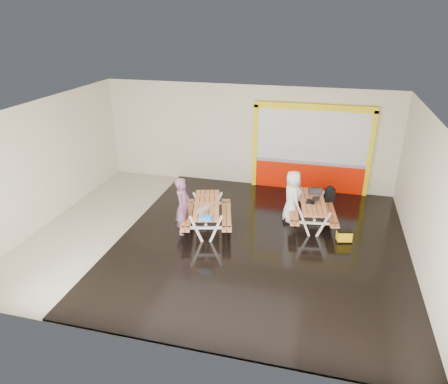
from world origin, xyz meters
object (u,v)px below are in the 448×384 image
(person_left, at_px, (183,207))
(laptop_right, at_px, (312,200))
(blue_pouch, at_px, (206,218))
(person_right, at_px, (292,197))
(picnic_table_left, at_px, (207,210))
(picnic_table_right, at_px, (312,207))
(toolbox, at_px, (315,191))
(dark_case, at_px, (291,219))
(fluke_bag, at_px, (344,236))
(backpack, at_px, (330,194))
(laptop_left, at_px, (203,209))

(person_left, xyz_separation_m, laptop_right, (3.37, 1.31, -0.02))
(blue_pouch, bearing_deg, person_right, 43.86)
(laptop_right, bearing_deg, picnic_table_left, -161.96)
(person_left, bearing_deg, picnic_table_right, -69.76)
(person_right, bearing_deg, toolbox, -78.15)
(toolbox, bearing_deg, picnic_table_right, -93.16)
(dark_case, distance_m, fluke_bag, 1.68)
(blue_pouch, bearing_deg, laptop_right, 34.92)
(picnic_table_left, height_order, person_left, person_left)
(person_left, relative_size, person_right, 1.06)
(person_left, height_order, backpack, person_left)
(backpack, relative_size, dark_case, 1.27)
(toolbox, xyz_separation_m, backpack, (0.43, 0.22, -0.16))
(person_right, bearing_deg, fluke_bag, -145.66)
(picnic_table_left, distance_m, laptop_left, 0.49)
(person_left, distance_m, laptop_right, 3.62)
(laptop_right, distance_m, blue_pouch, 3.15)
(laptop_left, xyz_separation_m, dark_case, (2.23, 1.41, -0.72))
(fluke_bag, bearing_deg, person_left, -172.34)
(person_right, height_order, toolbox, person_right)
(person_left, xyz_separation_m, fluke_bag, (4.29, 0.58, -0.62))
(laptop_left, height_order, laptop_right, laptop_left)
(laptop_right, distance_m, backpack, 0.95)
(laptop_right, relative_size, toolbox, 0.91)
(picnic_table_left, relative_size, dark_case, 5.92)
(person_left, distance_m, blue_pouch, 0.93)
(person_left, bearing_deg, blue_pouch, -124.05)
(picnic_table_left, distance_m, picnic_table_right, 3.00)
(laptop_right, height_order, fluke_bag, laptop_right)
(picnic_table_right, relative_size, laptop_right, 5.60)
(picnic_table_right, xyz_separation_m, blue_pouch, (-2.60, -1.88, 0.25))
(dark_case, bearing_deg, laptop_left, -147.78)
(toolbox, relative_size, fluke_bag, 0.90)
(picnic_table_right, distance_m, dark_case, 0.74)
(fluke_bag, bearing_deg, backpack, 106.28)
(person_right, height_order, laptop_left, person_right)
(blue_pouch, xyz_separation_m, toolbox, (2.62, 2.41, 0.02))
(person_left, bearing_deg, fluke_bag, -84.39)
(person_right, xyz_separation_m, fluke_bag, (1.50, -0.86, -0.59))
(person_left, bearing_deg, person_right, -64.85)
(dark_case, xyz_separation_m, fluke_bag, (1.48, -0.80, 0.09))
(laptop_right, height_order, blue_pouch, laptop_right)
(picnic_table_left, bearing_deg, toolbox, 27.97)
(person_left, xyz_separation_m, blue_pouch, (0.79, -0.49, 0.00))
(picnic_table_left, height_order, laptop_right, laptop_right)
(person_right, xyz_separation_m, dark_case, (0.02, -0.06, -0.68))
(backpack, bearing_deg, person_right, -146.24)
(picnic_table_left, height_order, picnic_table_right, picnic_table_left)
(person_left, xyz_separation_m, person_right, (2.80, 1.44, -0.03))
(picnic_table_right, height_order, backpack, backpack)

